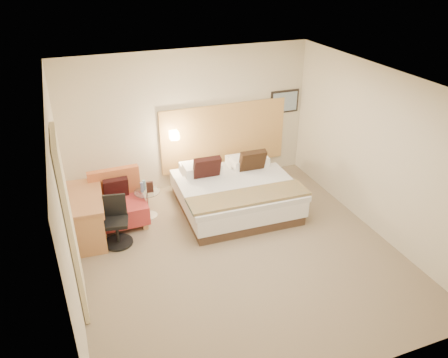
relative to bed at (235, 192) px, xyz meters
name	(u,v)px	position (x,y,z in m)	size (l,w,h in m)	color
floor	(238,253)	(-0.46, -1.29, -0.33)	(4.80, 5.00, 0.02)	#7D6B54
ceiling	(241,83)	(-0.46, -1.29, 2.39)	(4.80, 5.00, 0.02)	white
wall_back	(189,120)	(-0.46, 1.22, 1.03)	(4.80, 0.02, 2.70)	beige
wall_front	(340,290)	(-0.46, -3.80, 1.03)	(4.80, 0.02, 2.70)	beige
wall_left	(63,208)	(-2.87, -1.29, 1.03)	(0.02, 5.00, 2.70)	beige
wall_right	(378,152)	(1.95, -1.29, 1.03)	(0.02, 5.00, 2.70)	beige
headboard_panel	(224,136)	(0.24, 1.18, 0.63)	(2.60, 0.04, 1.30)	tan
art_frame	(285,102)	(1.56, 1.19, 1.18)	(0.62, 0.03, 0.47)	black
art_canvas	(285,102)	(1.56, 1.17, 1.18)	(0.54, 0.01, 0.39)	#7890A5
lamp_arm	(173,134)	(-0.81, 1.13, 0.83)	(0.02, 0.02, 0.12)	white
lamp_shade	(174,135)	(-0.81, 1.07, 0.83)	(0.15, 0.15, 0.15)	#FCEAC4
curtain	(71,226)	(-2.82, -1.54, 0.90)	(0.06, 0.90, 2.42)	beige
bottle_a	(142,187)	(-1.62, 0.28, 0.27)	(0.05, 0.05, 0.18)	#7889B9
bottle_b	(144,185)	(-1.57, 0.35, 0.27)	(0.05, 0.05, 0.18)	#86BACF
menu_folder	(150,187)	(-1.50, 0.23, 0.28)	(0.12, 0.05, 0.20)	#321914
bed	(235,192)	(0.00, 0.00, 0.00)	(2.08, 2.02, 0.99)	#473223
lounge_chair	(119,204)	(-2.05, 0.26, 0.04)	(0.89, 0.79, 0.92)	#B47155
side_table	(148,202)	(-1.55, 0.27, -0.04)	(0.52, 0.52, 0.50)	white
desk	(87,204)	(-2.57, 0.01, 0.28)	(0.64, 1.26, 0.76)	#A86A41
desk_chair	(117,225)	(-2.18, -0.35, 0.02)	(0.54, 0.54, 0.82)	black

